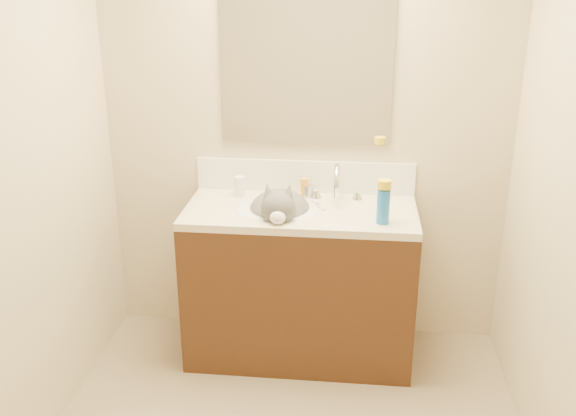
% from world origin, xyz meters
% --- Properties ---
extents(room_shell, '(2.24, 2.54, 2.52)m').
position_xyz_m(room_shell, '(0.00, 0.00, 1.49)').
color(room_shell, '#C3B291').
rests_on(room_shell, ground).
extents(vanity_cabinet, '(1.20, 0.55, 0.82)m').
position_xyz_m(vanity_cabinet, '(0.00, 0.97, 0.41)').
color(vanity_cabinet, '#3A2010').
rests_on(vanity_cabinet, ground).
extents(counter_slab, '(1.20, 0.55, 0.04)m').
position_xyz_m(counter_slab, '(0.00, 0.97, 0.84)').
color(counter_slab, beige).
rests_on(counter_slab, vanity_cabinet).
extents(basin, '(0.45, 0.36, 0.14)m').
position_xyz_m(basin, '(-0.12, 0.94, 0.79)').
color(basin, white).
rests_on(basin, vanity_cabinet).
extents(faucet, '(0.28, 0.20, 0.21)m').
position_xyz_m(faucet, '(0.18, 1.11, 0.95)').
color(faucet, silver).
rests_on(faucet, counter_slab).
extents(cat, '(0.40, 0.47, 0.34)m').
position_xyz_m(cat, '(-0.11, 0.95, 0.84)').
color(cat, '#4D4A4D').
rests_on(cat, basin).
extents(backsplash, '(1.20, 0.02, 0.18)m').
position_xyz_m(backsplash, '(0.00, 1.24, 0.95)').
color(backsplash, silver).
rests_on(backsplash, counter_slab).
extents(mirror, '(0.90, 0.02, 0.80)m').
position_xyz_m(mirror, '(0.00, 1.24, 1.54)').
color(mirror, white).
rests_on(mirror, room_shell).
extents(pill_bottle, '(0.08, 0.08, 0.11)m').
position_xyz_m(pill_bottle, '(-0.35, 1.14, 0.91)').
color(pill_bottle, silver).
rests_on(pill_bottle, counter_slab).
extents(pill_label, '(0.08, 0.08, 0.04)m').
position_xyz_m(pill_label, '(-0.35, 1.14, 0.90)').
color(pill_label, '#D34D23').
rests_on(pill_label, pill_bottle).
extents(silver_jar, '(0.06, 0.06, 0.06)m').
position_xyz_m(silver_jar, '(0.03, 1.16, 0.89)').
color(silver_jar, '#B7B7BC').
rests_on(silver_jar, counter_slab).
extents(amber_bottle, '(0.05, 0.05, 0.10)m').
position_xyz_m(amber_bottle, '(0.00, 1.17, 0.91)').
color(amber_bottle, orange).
rests_on(amber_bottle, counter_slab).
extents(toothbrush, '(0.08, 0.15, 0.01)m').
position_xyz_m(toothbrush, '(0.09, 1.03, 0.87)').
color(toothbrush, silver).
rests_on(toothbrush, counter_slab).
extents(toothbrush_head, '(0.02, 0.03, 0.01)m').
position_xyz_m(toothbrush_head, '(0.09, 1.03, 0.87)').
color(toothbrush_head, '#6185CF').
rests_on(toothbrush_head, counter_slab).
extents(spray_can, '(0.08, 0.08, 0.17)m').
position_xyz_m(spray_can, '(0.41, 0.82, 0.95)').
color(spray_can, blue).
rests_on(spray_can, counter_slab).
extents(spray_cap, '(0.08, 0.08, 0.04)m').
position_xyz_m(spray_cap, '(0.41, 0.82, 1.06)').
color(spray_cap, yellow).
rests_on(spray_cap, spray_can).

